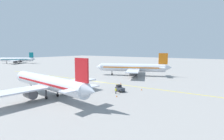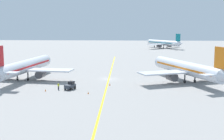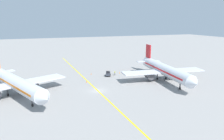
# 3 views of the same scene
# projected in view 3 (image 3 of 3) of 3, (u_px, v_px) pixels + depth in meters

# --- Properties ---
(ground_plane) EXTENTS (400.00, 400.00, 0.00)m
(ground_plane) POSITION_uv_depth(u_px,v_px,m) (98.00, 91.00, 62.48)
(ground_plane) COLOR gray
(apron_yellow_centreline) EXTENTS (2.46, 119.99, 0.01)m
(apron_yellow_centreline) POSITION_uv_depth(u_px,v_px,m) (98.00, 91.00, 62.48)
(apron_yellow_centreline) COLOR yellow
(apron_yellow_centreline) RESTS_ON ground
(airplane_at_gate) EXTENTS (28.42, 35.53, 10.60)m
(airplane_at_gate) POSITION_uv_depth(u_px,v_px,m) (164.00, 70.00, 72.11)
(airplane_at_gate) COLOR silver
(airplane_at_gate) RESTS_ON ground
(airplane_adjacent_stand) EXTENTS (27.85, 33.92, 10.60)m
(airplane_adjacent_stand) POSITION_uv_depth(u_px,v_px,m) (15.00, 83.00, 57.27)
(airplane_adjacent_stand) COLOR silver
(airplane_adjacent_stand) RESTS_ON ground
(baggage_tug_dark) EXTENTS (2.65, 3.35, 2.11)m
(baggage_tug_dark) POSITION_uv_depth(u_px,v_px,m) (108.00, 74.00, 78.61)
(baggage_tug_dark) COLOR #333842
(baggage_tug_dark) RESTS_ON ground
(ground_crew_worker) EXTENTS (0.37, 0.52, 1.68)m
(ground_crew_worker) POSITION_uv_depth(u_px,v_px,m) (115.00, 73.00, 79.99)
(ground_crew_worker) COLOR #23232D
(ground_crew_worker) RESTS_ON ground
(traffic_cone_near_nose) EXTENTS (0.32, 0.32, 0.55)m
(traffic_cone_near_nose) POSITION_uv_depth(u_px,v_px,m) (87.00, 82.00, 70.68)
(traffic_cone_near_nose) COLOR orange
(traffic_cone_near_nose) RESTS_ON ground
(traffic_cone_mid_apron) EXTENTS (0.32, 0.32, 0.55)m
(traffic_cone_mid_apron) POSITION_uv_depth(u_px,v_px,m) (91.00, 74.00, 81.28)
(traffic_cone_mid_apron) COLOR orange
(traffic_cone_mid_apron) RESTS_ON ground
(traffic_cone_by_wingtip) EXTENTS (0.32, 0.32, 0.55)m
(traffic_cone_by_wingtip) POSITION_uv_depth(u_px,v_px,m) (119.00, 73.00, 82.90)
(traffic_cone_by_wingtip) COLOR orange
(traffic_cone_by_wingtip) RESTS_ON ground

